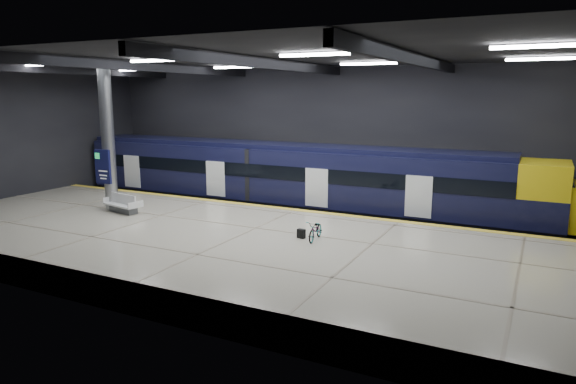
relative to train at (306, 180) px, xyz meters
The scene contains 10 objects.
ground 5.91m from the train, 82.77° to the right, with size 30.00×30.00×0.00m, color black.
room_shell 6.64m from the train, 82.78° to the right, with size 30.10×16.10×8.05m.
platform 8.17m from the train, 85.01° to the right, with size 30.00×11.00×1.10m, color #B5AC99.
safety_strip 2.99m from the train, 75.75° to the right, with size 30.00×0.40×0.01m, color yellow.
rails 2.10m from the train, ahead, with size 30.00×1.52×0.16m.
train is the anchor object (origin of this frame).
bench 9.30m from the train, 132.36° to the right, with size 2.12×1.19×0.88m.
bicycle 7.94m from the train, 62.71° to the right, with size 0.51×1.47×0.77m, color #99999E.
pannier_bag 7.70m from the train, 66.70° to the right, with size 0.30×0.18×0.35m, color black.
info_column 10.08m from the train, 138.22° to the right, with size 0.90×0.78×6.90m.
Camera 1 is at (10.43, -18.74, 6.54)m, focal length 32.00 mm.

